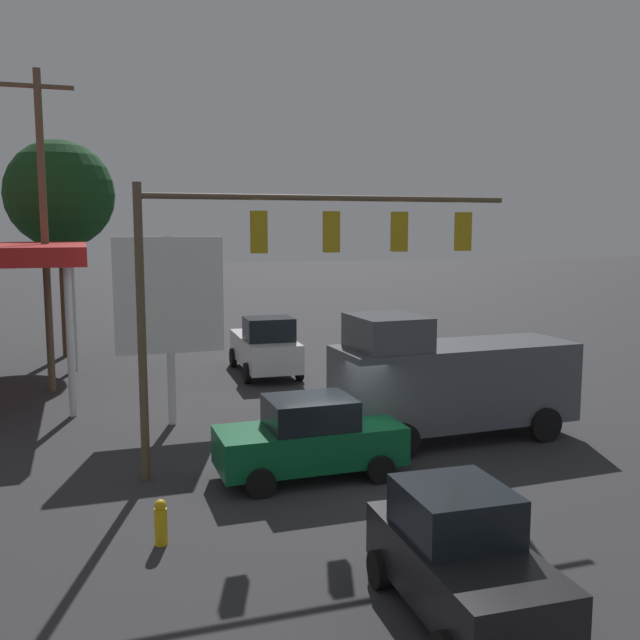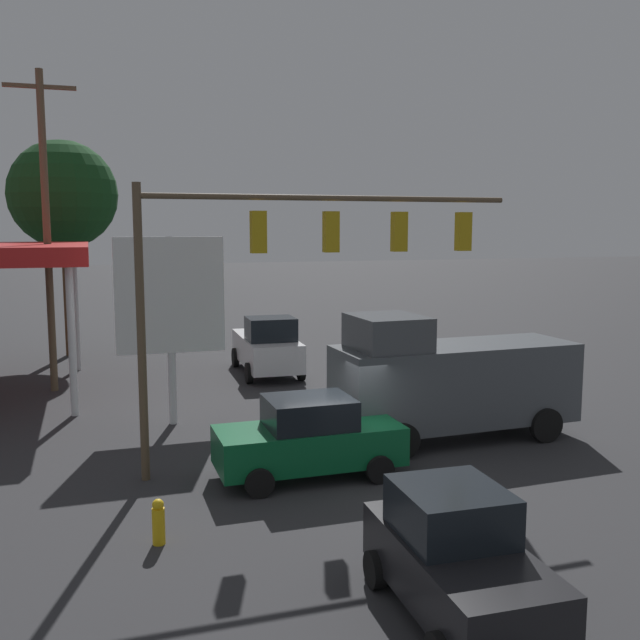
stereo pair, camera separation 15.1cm
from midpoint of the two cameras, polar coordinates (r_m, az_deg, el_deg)
The scene contains 10 objects.
ground_plane at distance 17.76m, azimuth 2.28°, elevation -12.00°, with size 200.00×200.00×0.00m, color #2D2D30.
traffic_signal_assembly at distance 17.39m, azimuth -1.35°, elevation 5.41°, with size 9.45×0.43×6.91m.
utility_pole at distance 27.10m, azimuth -20.88°, elevation 7.05°, with size 2.40×0.26×11.30m.
price_sign at distance 21.54m, azimuth -11.70°, elevation 1.65°, with size 3.19×0.27×5.63m.
hatchback_crossing at distance 11.58m, azimuth 11.24°, elevation -18.12°, with size 2.06×3.85×1.97m.
sedan_far at distance 17.10m, azimuth -0.62°, elevation -9.42°, with size 4.41×2.07×1.93m.
pickup_parked at distance 28.76m, azimuth -4.09°, elevation -2.16°, with size 2.43×5.28×2.40m.
delivery_truck at distance 20.19m, azimuth 10.52°, elevation -4.73°, with size 6.87×2.73×3.58m.
street_tree at distance 34.53m, azimuth -19.76°, elevation 9.40°, with size 4.83×4.83×9.78m.
fire_hydrant at distance 14.17m, azimuth -12.49°, elevation -15.48°, with size 0.24×0.24×0.88m.
Camera 2 is at (5.73, 15.73, 5.93)m, focal length 40.00 mm.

